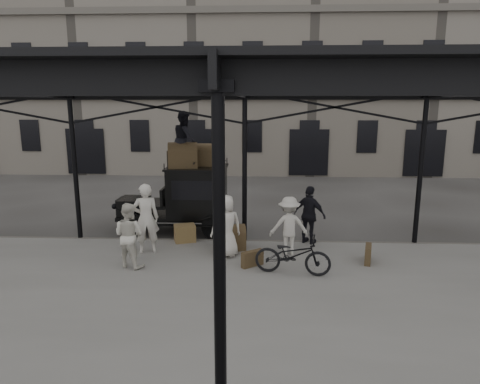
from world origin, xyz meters
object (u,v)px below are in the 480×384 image
object	(u,v)px
porter_official	(310,215)
taxi	(188,196)
steamer_trunk_roof_near	(183,157)
porter_left	(146,218)
steamer_trunk_platform	(231,239)
bicycle	(293,255)

from	to	relation	value
porter_official	taxi	bearing A→B (deg)	13.54
taxi	steamer_trunk_roof_near	xyz separation A→B (m)	(-0.08, -0.25, 1.31)
porter_left	steamer_trunk_platform	distance (m)	2.39
taxi	porter_left	distance (m)	2.50
taxi	porter_official	distance (m)	4.02
bicycle	steamer_trunk_roof_near	xyz separation A→B (m)	(-3.20, 3.47, 1.88)
bicycle	steamer_trunk_roof_near	world-z (taller)	steamer_trunk_roof_near
porter_left	steamer_trunk_roof_near	distance (m)	2.64
porter_official	steamer_trunk_roof_near	distance (m)	4.29
porter_official	steamer_trunk_platform	size ratio (longest dim) A/B	2.10
porter_official	steamer_trunk_roof_near	size ratio (longest dim) A/B	1.89
taxi	steamer_trunk_roof_near	distance (m)	1.33
steamer_trunk_platform	steamer_trunk_roof_near	bearing A→B (deg)	120.01
porter_left	steamer_trunk_roof_near	world-z (taller)	steamer_trunk_roof_near
taxi	bicycle	world-z (taller)	taxi
taxi	porter_official	size ratio (longest dim) A/B	2.15
taxi	porter_official	bearing A→B (deg)	-20.44
taxi	porter_left	xyz separation A→B (m)	(-0.75, -2.38, -0.09)
taxi	porter_left	size ratio (longest dim) A/B	1.90
taxi	steamer_trunk_platform	xyz separation A→B (m)	(1.52, -2.03, -0.76)
taxi	bicycle	size ratio (longest dim) A/B	2.02
bicycle	steamer_trunk_roof_near	size ratio (longest dim) A/B	2.01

